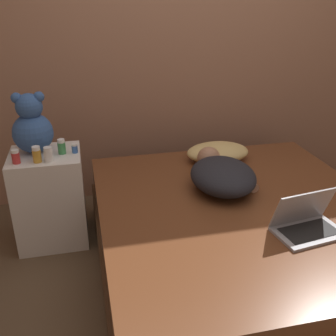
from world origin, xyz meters
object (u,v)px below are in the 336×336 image
(pillow, at_px, (218,152))
(laptop, at_px, (307,223))
(bottle_amber, at_px, (37,154))
(bottle_white, at_px, (49,154))
(bottle_green, at_px, (62,147))
(bottle_red, at_px, (16,157))
(bottle_blue, at_px, (75,148))
(person_lying, at_px, (222,174))
(teddy_bear, at_px, (32,127))

(pillow, distance_m, laptop, 1.01)
(bottle_amber, xyz_separation_m, bottle_white, (0.07, -0.00, -0.00))
(bottle_green, distance_m, bottle_red, 0.29)
(bottle_green, xyz_separation_m, bottle_red, (-0.27, -0.10, -0.00))
(laptop, bearing_deg, pillow, 89.95)
(bottle_blue, bearing_deg, bottle_red, -165.06)
(person_lying, bearing_deg, bottle_amber, 171.42)
(bottle_blue, bearing_deg, bottle_amber, -155.58)
(laptop, xyz_separation_m, bottle_green, (-1.24, 0.90, 0.19))
(person_lying, distance_m, bottle_blue, 0.96)
(pillow, distance_m, bottle_blue, 1.04)
(pillow, relative_size, bottle_red, 5.29)
(person_lying, relative_size, teddy_bear, 1.66)
(pillow, height_order, bottle_red, bottle_red)
(bottle_white, xyz_separation_m, bottle_red, (-0.19, 0.01, -0.00))
(person_lying, distance_m, laptop, 0.64)
(person_lying, relative_size, bottle_blue, 10.48)
(teddy_bear, relative_size, bottle_blue, 6.32)
(bottle_amber, bearing_deg, teddy_bear, 98.07)
(pillow, height_order, bottle_green, bottle_green)
(bottle_green, bearing_deg, bottle_blue, -3.79)
(teddy_bear, distance_m, bottle_red, 0.23)
(laptop, bearing_deg, bottle_white, 141.07)
(pillow, bearing_deg, bottle_white, -169.93)
(laptop, bearing_deg, person_lying, 106.07)
(person_lying, xyz_separation_m, bottle_green, (-0.98, 0.32, 0.15))
(person_lying, xyz_separation_m, teddy_bear, (-1.15, 0.39, 0.28))
(person_lying, bearing_deg, bottle_white, 170.97)
(laptop, xyz_separation_m, bottle_amber, (-1.39, 0.79, 0.19))
(bottle_amber, relative_size, bottle_white, 1.09)
(bottle_white, bearing_deg, laptop, -30.88)
(bottle_white, relative_size, bottle_blue, 1.49)
(person_lying, relative_size, laptop, 1.70)
(bottle_white, bearing_deg, bottle_blue, 34.34)
(teddy_bear, height_order, bottle_green, teddy_bear)
(teddy_bear, relative_size, bottle_green, 4.08)
(bottle_amber, distance_m, bottle_blue, 0.25)
(pillow, xyz_separation_m, teddy_bear, (-1.27, -0.03, 0.30))
(bottle_amber, relative_size, bottle_green, 1.05)
(bottle_blue, height_order, bottle_red, bottle_red)
(teddy_bear, xyz_separation_m, bottle_white, (0.09, -0.18, -0.13))
(bottle_red, bearing_deg, bottle_white, -4.00)
(pillow, height_order, teddy_bear, teddy_bear)
(bottle_white, bearing_deg, bottle_amber, 176.43)
(laptop, height_order, bottle_green, bottle_green)
(bottle_amber, height_order, bottle_blue, bottle_amber)
(teddy_bear, distance_m, bottle_green, 0.22)
(person_lying, xyz_separation_m, bottle_red, (-1.25, 0.22, 0.15))
(bottle_blue, relative_size, bottle_red, 0.71)
(bottle_amber, distance_m, bottle_red, 0.12)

